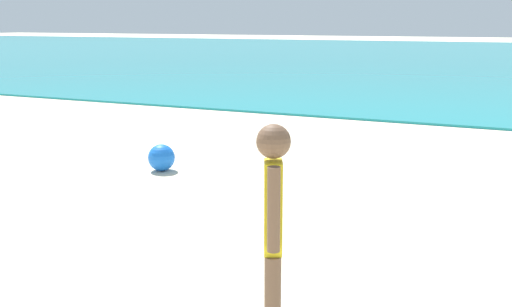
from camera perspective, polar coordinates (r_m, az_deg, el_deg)
The scene contains 3 objects.
water at distance 44.21m, azimuth 21.09°, elevation 8.73°, with size 160.00×60.00×0.06m, color teal.
person_standing at distance 4.00m, azimuth 1.64°, elevation -7.68°, with size 0.23×0.37×1.72m.
beach_ball at distance 9.68m, azimuth -9.08°, elevation -0.40°, with size 0.44×0.44×0.44m, color blue.
Camera 1 is at (3.01, 1.51, 2.36)m, focal length 41.57 mm.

